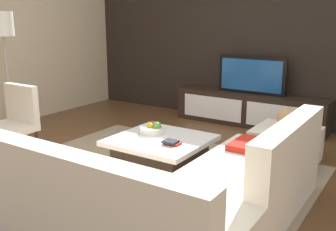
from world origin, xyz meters
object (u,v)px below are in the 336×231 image
coffee_table (161,154)px  fruit_bowl (153,129)px  accent_chair_near (14,118)px  book_stack (171,142)px  media_console (250,109)px  sectional_couch (153,195)px  ottoman (286,146)px  decorative_ball (288,119)px  television (251,75)px  floor_lamp (3,33)px

coffee_table → fruit_bowl: size_ratio=3.53×
accent_chair_near → book_stack: bearing=3.8°
media_console → coffee_table: 2.30m
sectional_couch → coffee_table: (-0.62, 1.00, -0.08)m
accent_chair_near → ottoman: (2.74, 1.61, -0.29)m
fruit_bowl → accent_chair_near: bearing=-155.5°
decorative_ball → book_stack: 1.42m
accent_chair_near → television: bearing=48.2°
television → floor_lamp: floor_lamp is taller
fruit_bowl → sectional_couch: bearing=-54.4°
coffee_table → ottoman: size_ratio=1.41×
television → decorative_ball: 1.62m
accent_chair_near → decorative_ball: 3.18m
coffee_table → accent_chair_near: accent_chair_near is taller
media_console → fruit_bowl: (-0.28, -2.19, 0.18)m
television → ottoman: (0.95, -1.28, -0.58)m
ottoman → fruit_bowl: 1.55m
coffee_table → book_stack: book_stack is taller
sectional_couch → accent_chair_near: size_ratio=2.84×
decorative_ball → coffee_table: bearing=-135.9°
media_console → book_stack: media_console is taller
media_console → ottoman: bearing=-53.2°
accent_chair_near → media_console: bearing=48.2°
television → decorative_ball: bearing=-53.2°
accent_chair_near → floor_lamp: (-0.80, 0.50, 0.94)m
media_console → book_stack: (0.12, -2.42, 0.15)m
media_console → decorative_ball: 1.62m
floor_lamp → decorative_ball: bearing=17.4°
floor_lamp → decorative_ball: size_ratio=7.09×
fruit_bowl → decorative_ball: (1.23, 0.92, 0.09)m
fruit_bowl → book_stack: size_ratio=1.66×
decorative_ball → floor_lamp: bearing=-162.6°
ottoman → fruit_bowl: fruit_bowl is taller
floor_lamp → ottoman: bearing=17.4°
television → accent_chair_near: (-1.79, -2.88, -0.29)m
ottoman → fruit_bowl: size_ratio=2.50×
television → fruit_bowl: bearing=-97.1°
sectional_couch → decorative_ball: bearing=77.8°
floor_lamp → fruit_bowl: size_ratio=6.12×
sectional_couch → fruit_bowl: (-0.79, 1.10, 0.14)m
television → coffee_table: size_ratio=1.08×
ottoman → book_stack: 1.43m
accent_chair_near → ottoman: accent_chair_near is taller
ottoman → sectional_couch: bearing=-102.2°
media_console → television: 0.53m
accent_chair_near → fruit_bowl: (1.51, 0.69, -0.06)m
ottoman → fruit_bowl: bearing=-143.3°
media_console → coffee_table: size_ratio=2.37×
ottoman → book_stack: size_ratio=4.14×
media_console → ottoman: (0.95, -1.28, -0.05)m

